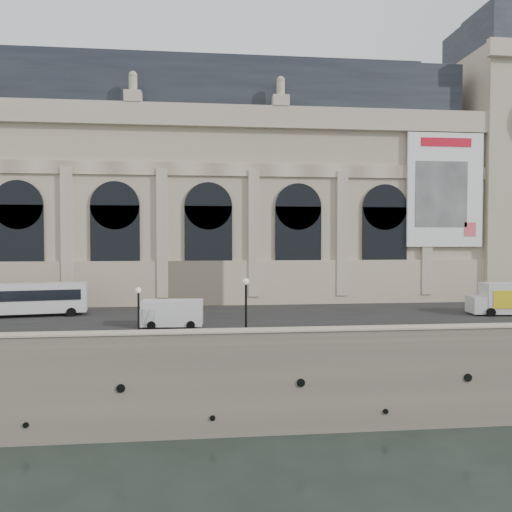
{
  "coord_description": "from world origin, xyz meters",
  "views": [
    {
      "loc": [
        -4.6,
        -33.15,
        13.42
      ],
      "look_at": [
        1.27,
        22.0,
        11.49
      ],
      "focal_mm": 35.0,
      "sensor_mm": 36.0,
      "label": 1
    }
  ],
  "objects_px": {
    "box_truck": "(512,299)",
    "lamp_left": "(139,316)",
    "van_c": "(169,313)",
    "lamp_right": "(246,310)",
    "bus_left": "(27,298)"
  },
  "relations": [
    {
      "from": "box_truck",
      "to": "lamp_left",
      "type": "height_order",
      "value": "lamp_left"
    },
    {
      "from": "van_c",
      "to": "box_truck",
      "type": "distance_m",
      "value": 32.85
    },
    {
      "from": "box_truck",
      "to": "lamp_right",
      "type": "distance_m",
      "value": 28.44
    },
    {
      "from": "bus_left",
      "to": "box_truck",
      "type": "relative_size",
      "value": 1.37
    },
    {
      "from": "bus_left",
      "to": "lamp_right",
      "type": "relative_size",
      "value": 2.39
    },
    {
      "from": "bus_left",
      "to": "van_c",
      "type": "distance_m",
      "value": 15.46
    },
    {
      "from": "van_c",
      "to": "lamp_right",
      "type": "height_order",
      "value": "lamp_right"
    },
    {
      "from": "van_c",
      "to": "box_truck",
      "type": "height_order",
      "value": "box_truck"
    },
    {
      "from": "lamp_left",
      "to": "van_c",
      "type": "bearing_deg",
      "value": 76.78
    },
    {
      "from": "lamp_left",
      "to": "bus_left",
      "type": "bearing_deg",
      "value": 131.03
    },
    {
      "from": "van_c",
      "to": "lamp_right",
      "type": "relative_size",
      "value": 1.16
    },
    {
      "from": "box_truck",
      "to": "lamp_right",
      "type": "relative_size",
      "value": 1.74
    },
    {
      "from": "bus_left",
      "to": "van_c",
      "type": "xyz_separation_m",
      "value": [
        13.69,
        -7.14,
        -0.59
      ]
    },
    {
      "from": "lamp_right",
      "to": "van_c",
      "type": "bearing_deg",
      "value": 133.03
    },
    {
      "from": "van_c",
      "to": "lamp_left",
      "type": "height_order",
      "value": "lamp_left"
    }
  ]
}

